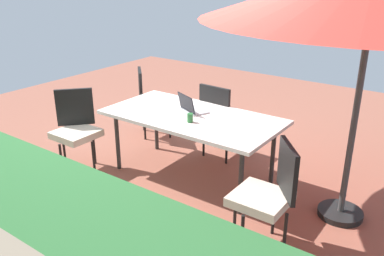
{
  "coord_description": "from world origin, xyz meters",
  "views": [
    {
      "loc": [
        -2.53,
        3.51,
        2.33
      ],
      "look_at": [
        0.0,
        0.0,
        0.62
      ],
      "focal_mm": 38.36,
      "sensor_mm": 36.0,
      "label": 1
    }
  ],
  "objects_px": {
    "chair_northeast": "(76,127)",
    "chair_northwest": "(268,192)",
    "dining_table": "(192,120)",
    "chair_southeast": "(151,99)",
    "laptop": "(192,108)",
    "chair_south": "(221,117)",
    "cup": "(190,118)"
  },
  "relations": [
    {
      "from": "chair_northeast",
      "to": "chair_northwest",
      "type": "relative_size",
      "value": 1.0
    },
    {
      "from": "chair_northwest",
      "to": "chair_southeast",
      "type": "relative_size",
      "value": 1.0
    },
    {
      "from": "chair_southeast",
      "to": "laptop",
      "type": "bearing_deg",
      "value": -163.04
    },
    {
      "from": "chair_northwest",
      "to": "cup",
      "type": "relative_size",
      "value": 10.08
    },
    {
      "from": "laptop",
      "to": "chair_southeast",
      "type": "bearing_deg",
      "value": -4.59
    },
    {
      "from": "chair_northwest",
      "to": "chair_southeast",
      "type": "xyz_separation_m",
      "value": [
        2.53,
        -1.41,
        0.0
      ]
    },
    {
      "from": "dining_table",
      "to": "chair_northeast",
      "type": "height_order",
      "value": "chair_northeast"
    },
    {
      "from": "chair_northeast",
      "to": "dining_table",
      "type": "bearing_deg",
      "value": -19.85
    },
    {
      "from": "chair_southeast",
      "to": "laptop",
      "type": "xyz_separation_m",
      "value": [
        -1.17,
        0.63,
        0.26
      ]
    },
    {
      "from": "chair_south",
      "to": "laptop",
      "type": "relative_size",
      "value": 2.5
    },
    {
      "from": "chair_northeast",
      "to": "laptop",
      "type": "distance_m",
      "value": 1.4
    },
    {
      "from": "chair_northeast",
      "to": "cup",
      "type": "xyz_separation_m",
      "value": [
        -1.34,
        -0.46,
        0.27
      ]
    },
    {
      "from": "dining_table",
      "to": "chair_southeast",
      "type": "distance_m",
      "value": 1.45
    },
    {
      "from": "chair_northwest",
      "to": "chair_southeast",
      "type": "distance_m",
      "value": 2.9
    },
    {
      "from": "chair_southeast",
      "to": "cup",
      "type": "distance_m",
      "value": 1.65
    },
    {
      "from": "laptop",
      "to": "cup",
      "type": "height_order",
      "value": "laptop"
    },
    {
      "from": "chair_northwest",
      "to": "chair_southeast",
      "type": "height_order",
      "value": "same"
    },
    {
      "from": "chair_northwest",
      "to": "laptop",
      "type": "distance_m",
      "value": 1.6
    },
    {
      "from": "chair_northeast",
      "to": "laptop",
      "type": "xyz_separation_m",
      "value": [
        -1.15,
        -0.75,
        0.26
      ]
    },
    {
      "from": "chair_northwest",
      "to": "laptop",
      "type": "bearing_deg",
      "value": -159.4
    },
    {
      "from": "chair_northwest",
      "to": "chair_northeast",
      "type": "bearing_deg",
      "value": -130.35
    },
    {
      "from": "dining_table",
      "to": "chair_northwest",
      "type": "relative_size",
      "value": 2.04
    },
    {
      "from": "chair_northeast",
      "to": "chair_southeast",
      "type": "xyz_separation_m",
      "value": [
        0.02,
        -1.37,
        0.0
      ]
    },
    {
      "from": "cup",
      "to": "dining_table",
      "type": "bearing_deg",
      "value": -59.66
    },
    {
      "from": "dining_table",
      "to": "chair_south",
      "type": "relative_size",
      "value": 2.04
    },
    {
      "from": "chair_south",
      "to": "cup",
      "type": "xyz_separation_m",
      "value": [
        -0.13,
        0.85,
        0.27
      ]
    },
    {
      "from": "chair_south",
      "to": "chair_southeast",
      "type": "height_order",
      "value": "same"
    },
    {
      "from": "chair_south",
      "to": "chair_southeast",
      "type": "xyz_separation_m",
      "value": [
        1.22,
        -0.07,
        0.0
      ]
    },
    {
      "from": "dining_table",
      "to": "cup",
      "type": "distance_m",
      "value": 0.24
    },
    {
      "from": "dining_table",
      "to": "chair_south",
      "type": "distance_m",
      "value": 0.68
    },
    {
      "from": "chair_southeast",
      "to": "chair_northwest",
      "type": "bearing_deg",
      "value": -163.96
    },
    {
      "from": "dining_table",
      "to": "chair_northwest",
      "type": "height_order",
      "value": "chair_northwest"
    }
  ]
}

